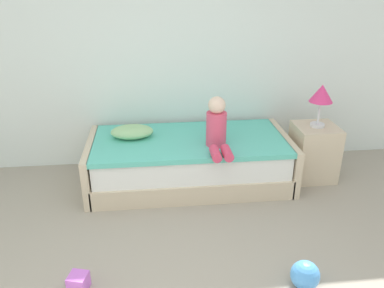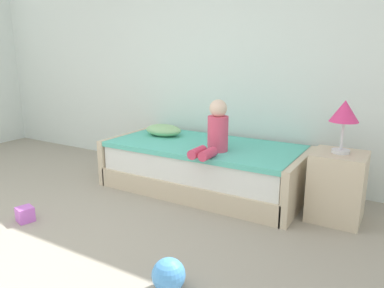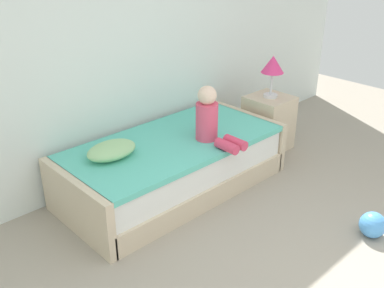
{
  "view_description": "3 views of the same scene",
  "coord_description": "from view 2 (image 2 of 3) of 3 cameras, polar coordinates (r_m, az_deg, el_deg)",
  "views": [
    {
      "loc": [
        -0.08,
        -1.7,
        2.09
      ],
      "look_at": [
        0.3,
        1.75,
        0.55
      ],
      "focal_mm": 36.38,
      "sensor_mm": 36.0,
      "label": 1
    },
    {
      "loc": [
        2.09,
        -1.26,
        1.42
      ],
      "look_at": [
        0.3,
        1.75,
        0.55
      ],
      "focal_mm": 34.13,
      "sensor_mm": 36.0,
      "label": 2
    },
    {
      "loc": [
        -2.09,
        -0.78,
        2.21
      ],
      "look_at": [
        0.3,
        1.75,
        0.55
      ],
      "focal_mm": 41.8,
      "sensor_mm": 36.0,
      "label": 3
    }
  ],
  "objects": [
    {
      "name": "toy_block",
      "position": [
        3.54,
        -24.63,
        -9.95
      ],
      "size": [
        0.16,
        0.16,
        0.13
      ],
      "primitive_type": "cube",
      "rotation": [
        0.0,
        0.0,
        2.88
      ],
      "color": "#CC66D8",
      "rests_on": "ground"
    },
    {
      "name": "pillow",
      "position": [
        4.21,
        -4.48,
        2.18
      ],
      "size": [
        0.44,
        0.3,
        0.13
      ],
      "primitive_type": "ellipsoid",
      "color": "#99CC8C",
      "rests_on": "bed"
    },
    {
      "name": "toy_ball",
      "position": [
        2.38,
        -3.68,
        -19.74
      ],
      "size": [
        0.21,
        0.21,
        0.21
      ],
      "primitive_type": "sphere",
      "color": "#4C99E5",
      "rests_on": "ground"
    },
    {
      "name": "wall_rear",
      "position": [
        4.39,
        2.37,
        14.33
      ],
      "size": [
        7.2,
        0.1,
        2.9
      ],
      "primitive_type": "cube",
      "color": "silver",
      "rests_on": "ground"
    },
    {
      "name": "bed",
      "position": [
        3.9,
        1.88,
        -3.57
      ],
      "size": [
        2.11,
        1.0,
        0.5
      ],
      "color": "beige",
      "rests_on": "ground"
    },
    {
      "name": "table_lamp",
      "position": [
        3.28,
        22.72,
        4.37
      ],
      "size": [
        0.24,
        0.24,
        0.45
      ],
      "color": "silver",
      "rests_on": "nightstand"
    },
    {
      "name": "nightstand",
      "position": [
        3.43,
        21.72,
        -6.14
      ],
      "size": [
        0.44,
        0.44,
        0.6
      ],
      "primitive_type": "cube",
      "color": "beige",
      "rests_on": "ground"
    },
    {
      "name": "ground_plane",
      "position": [
        2.83,
        -25.34,
        -17.7
      ],
      "size": [
        9.2,
        9.2,
        0.0
      ],
      "primitive_type": "plane",
      "color": "#9E9384"
    },
    {
      "name": "child_figure",
      "position": [
        3.48,
        3.71,
        2.04
      ],
      "size": [
        0.2,
        0.51,
        0.5
      ],
      "color": "#E04C6B",
      "rests_on": "bed"
    }
  ]
}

